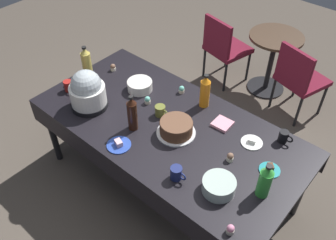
% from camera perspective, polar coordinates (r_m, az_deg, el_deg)
% --- Properties ---
extents(ground, '(9.00, 9.00, 0.00)m').
position_cam_1_polar(ground, '(3.41, 0.00, -9.93)').
color(ground, brown).
extents(potluck_table, '(2.20, 1.10, 0.75)m').
position_cam_1_polar(potluck_table, '(2.90, 0.00, -1.63)').
color(potluck_table, black).
rests_on(potluck_table, ground).
extents(frosted_layer_cake, '(0.30, 0.30, 0.12)m').
position_cam_1_polar(frosted_layer_cake, '(2.75, 1.30, -1.26)').
color(frosted_layer_cake, silver).
rests_on(frosted_layer_cake, potluck_table).
extents(slow_cooker, '(0.31, 0.31, 0.34)m').
position_cam_1_polar(slow_cooker, '(3.00, -12.62, 4.45)').
color(slow_cooker, black).
rests_on(slow_cooker, potluck_table).
extents(glass_salad_bowl, '(0.22, 0.22, 0.09)m').
position_cam_1_polar(glass_salad_bowl, '(2.42, 8.04, -10.25)').
color(glass_salad_bowl, '#B2C6BC').
rests_on(glass_salad_bowl, potluck_table).
extents(ceramic_snack_bowl, '(0.22, 0.22, 0.09)m').
position_cam_1_polar(ceramic_snack_bowl, '(3.18, -4.47, 5.46)').
color(ceramic_snack_bowl, silver).
rests_on(ceramic_snack_bowl, potluck_table).
extents(dessert_plate_white, '(0.16, 0.16, 0.04)m').
position_cam_1_polar(dessert_plate_white, '(2.78, 13.11, -3.41)').
color(dessert_plate_white, white).
rests_on(dessert_plate_white, potluck_table).
extents(dessert_plate_teal, '(0.15, 0.15, 0.06)m').
position_cam_1_polar(dessert_plate_teal, '(2.62, 15.79, -7.48)').
color(dessert_plate_teal, teal).
rests_on(dessert_plate_teal, potluck_table).
extents(dessert_plate_cobalt, '(0.18, 0.18, 0.05)m').
position_cam_1_polar(dessert_plate_cobalt, '(2.71, -7.78, -3.83)').
color(dessert_plate_cobalt, '#2D4CB2').
rests_on(dessert_plate_cobalt, potluck_table).
extents(cupcake_berry, '(0.05, 0.05, 0.07)m').
position_cam_1_polar(cupcake_berry, '(3.04, -3.27, 3.16)').
color(cupcake_berry, beige).
rests_on(cupcake_berry, potluck_table).
extents(cupcake_lemon, '(0.05, 0.05, 0.07)m').
position_cam_1_polar(cupcake_lemon, '(2.27, 9.84, -16.67)').
color(cupcake_lemon, beige).
rests_on(cupcake_lemon, potluck_table).
extents(cupcake_mint, '(0.05, 0.05, 0.07)m').
position_cam_1_polar(cupcake_mint, '(3.15, 2.16, 4.84)').
color(cupcake_mint, beige).
rests_on(cupcake_mint, potluck_table).
extents(cupcake_rose, '(0.05, 0.05, 0.07)m').
position_cam_1_polar(cupcake_rose, '(2.61, 9.80, -5.80)').
color(cupcake_rose, beige).
rests_on(cupcake_rose, potluck_table).
extents(cupcake_cocoa, '(0.05, 0.05, 0.07)m').
position_cam_1_polar(cupcake_cocoa, '(3.46, -8.69, 8.22)').
color(cupcake_cocoa, beige).
rests_on(cupcake_cocoa, potluck_table).
extents(soda_bottle_orange_juice, '(0.08, 0.08, 0.31)m').
position_cam_1_polar(soda_bottle_orange_juice, '(2.96, 5.86, 4.49)').
color(soda_bottle_orange_juice, orange).
rests_on(soda_bottle_orange_juice, potluck_table).
extents(soda_bottle_ginger_ale, '(0.09, 0.09, 0.31)m').
position_cam_1_polar(soda_bottle_ginger_ale, '(3.36, -12.74, 8.79)').
color(soda_bottle_ginger_ale, gold).
rests_on(soda_bottle_ginger_ale, potluck_table).
extents(soda_bottle_lime_soda, '(0.09, 0.09, 0.28)m').
position_cam_1_polar(soda_bottle_lime_soda, '(2.40, 15.08, -9.31)').
color(soda_bottle_lime_soda, green).
rests_on(soda_bottle_lime_soda, potluck_table).
extents(soda_bottle_cola, '(0.08, 0.08, 0.32)m').
position_cam_1_polar(soda_bottle_cola, '(2.74, -5.67, 0.98)').
color(soda_bottle_cola, '#33190F').
rests_on(soda_bottle_cola, potluck_table).
extents(coffee_mug_navy, '(0.13, 0.08, 0.10)m').
position_cam_1_polar(coffee_mug_navy, '(2.46, 1.37, -8.39)').
color(coffee_mug_navy, navy).
rests_on(coffee_mug_navy, potluck_table).
extents(coffee_mug_olive, '(0.13, 0.09, 0.09)m').
position_cam_1_polar(coffee_mug_olive, '(2.91, -1.21, 1.47)').
color(coffee_mug_olive, olive).
rests_on(coffee_mug_olive, potluck_table).
extents(coffee_mug_black, '(0.11, 0.07, 0.10)m').
position_cam_1_polar(coffee_mug_black, '(2.83, 17.83, -2.53)').
color(coffee_mug_black, black).
rests_on(coffee_mug_black, potluck_table).
extents(coffee_mug_red, '(0.12, 0.08, 0.10)m').
position_cam_1_polar(coffee_mug_red, '(3.28, -15.46, 5.22)').
color(coffee_mug_red, '#B2231E').
rests_on(coffee_mug_red, potluck_table).
extents(paper_napkin_stack, '(0.15, 0.15, 0.02)m').
position_cam_1_polar(paper_napkin_stack, '(2.88, 8.60, -0.59)').
color(paper_napkin_stack, pink).
rests_on(paper_napkin_stack, potluck_table).
extents(maroon_chair_left, '(0.53, 0.53, 0.85)m').
position_cam_1_polar(maroon_chair_left, '(4.36, 8.84, 11.51)').
color(maroon_chair_left, maroon).
rests_on(maroon_chair_left, ground).
extents(maroon_chair_right, '(0.55, 0.55, 0.85)m').
position_cam_1_polar(maroon_chair_right, '(4.03, 19.99, 6.42)').
color(maroon_chair_right, maroon).
rests_on(maroon_chair_right, ground).
extents(round_cafe_table, '(0.60, 0.60, 0.72)m').
position_cam_1_polar(round_cafe_table, '(4.33, 16.25, 10.11)').
color(round_cafe_table, '#473323').
rests_on(round_cafe_table, ground).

